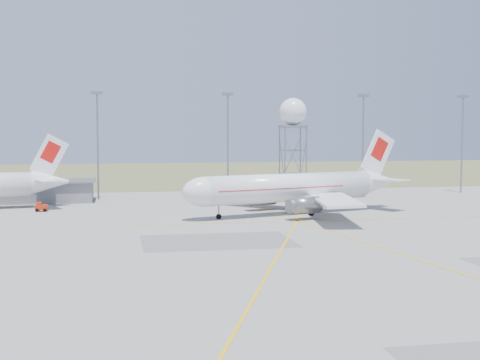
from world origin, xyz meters
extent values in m
plane|color=gray|center=(0.00, 0.00, 0.00)|extent=(400.00, 400.00, 0.00)
cube|color=#5E6939|center=(0.00, 140.00, 0.01)|extent=(400.00, 120.00, 0.03)
cube|color=gray|center=(-45.00, 64.00, 1.80)|extent=(18.00, 9.00, 3.60)
cube|color=gray|center=(-45.00, 64.00, 3.75)|extent=(19.00, 10.00, 0.30)
cylinder|color=gray|center=(-35.00, 66.00, 10.00)|extent=(0.36, 0.36, 20.00)
cube|color=gray|center=(-35.00, 66.00, 20.20)|extent=(2.20, 0.50, 0.60)
cylinder|color=gray|center=(-10.00, 66.00, 10.00)|extent=(0.36, 0.36, 20.00)
cube|color=gray|center=(-10.00, 66.00, 20.20)|extent=(2.20, 0.50, 0.60)
cylinder|color=gray|center=(18.00, 66.00, 10.00)|extent=(0.36, 0.36, 20.00)
cube|color=gray|center=(18.00, 66.00, 20.20)|extent=(2.20, 0.50, 0.60)
cylinder|color=gray|center=(40.00, 66.00, 10.00)|extent=(0.36, 0.36, 20.00)
cube|color=gray|center=(40.00, 66.00, 20.20)|extent=(2.20, 0.50, 0.60)
cylinder|color=white|center=(-5.14, 37.90, 4.22)|extent=(28.91, 12.83, 4.45)
ellipsoid|color=white|center=(-18.94, 33.61, 4.22)|extent=(8.11, 6.36, 4.45)
cube|color=black|center=(-20.21, 33.21, 4.89)|extent=(2.33, 2.84, 1.08)
cone|color=white|center=(11.84, 43.19, 4.56)|extent=(7.69, 6.23, 4.45)
cube|color=white|center=(11.84, 43.19, 9.22)|extent=(6.90, 2.43, 8.36)
cube|color=red|center=(12.05, 43.25, 10.00)|extent=(3.77, 1.50, 4.29)
cube|color=white|center=(10.25, 46.42, 5.11)|extent=(5.21, 6.89, 0.20)
cube|color=white|center=(12.36, 39.63, 5.11)|extent=(5.21, 6.89, 0.20)
cube|color=white|center=(-6.52, 47.95, 3.11)|extent=(16.08, 16.60, 0.40)
cube|color=white|center=(-0.58, 28.85, 3.11)|extent=(7.97, 18.39, 0.40)
cylinder|color=slate|center=(-8.12, 43.73, 2.11)|extent=(5.22, 3.83, 2.56)
cylinder|color=slate|center=(-4.29, 31.42, 2.11)|extent=(5.22, 3.83, 2.56)
cube|color=red|center=(-7.26, 37.24, 4.33)|extent=(22.56, 10.89, 0.13)
cylinder|color=black|center=(-16.82, 34.27, 0.50)|extent=(0.97, 0.97, 1.00)
cube|color=black|center=(-3.02, 38.56, 0.50)|extent=(3.04, 6.70, 1.00)
cylinder|color=gray|center=(-3.02, 38.56, 1.00)|extent=(0.33, 0.33, 2.00)
cone|color=white|center=(-42.96, 55.68, 4.31)|extent=(6.84, 5.07, 4.20)
cube|color=white|center=(-42.96, 55.68, 8.72)|extent=(6.70, 1.29, 7.90)
cube|color=red|center=(-42.75, 55.71, 9.45)|extent=(3.63, 0.88, 4.05)
cube|color=white|center=(-43.97, 58.93, 4.83)|extent=(4.16, 6.20, 0.19)
cube|color=white|center=(-42.99, 52.28, 4.83)|extent=(4.16, 6.20, 0.19)
cylinder|color=gray|center=(0.39, 61.43, 6.99)|extent=(0.26, 0.26, 13.98)
cylinder|color=gray|center=(4.69, 61.43, 6.99)|extent=(0.26, 0.26, 13.98)
cylinder|color=gray|center=(4.69, 65.73, 6.99)|extent=(0.26, 0.26, 13.98)
cylinder|color=gray|center=(0.39, 65.73, 6.99)|extent=(0.26, 0.26, 13.98)
cube|color=gray|center=(2.54, 63.58, 13.98)|extent=(4.90, 4.90, 0.27)
sphere|color=white|center=(2.54, 63.58, 16.77)|extent=(5.38, 5.38, 5.38)
cube|color=yellow|center=(-9.97, 60.00, 1.78)|extent=(8.43, 4.50, 1.96)
cube|color=yellow|center=(-7.19, 60.68, 2.59)|extent=(2.67, 2.93, 1.25)
cube|color=black|center=(-6.59, 60.82, 2.68)|extent=(0.64, 2.27, 0.89)
cube|color=gray|center=(-10.83, 59.79, 2.94)|extent=(4.84, 3.14, 0.36)
cube|color=red|center=(-43.71, 48.91, 0.67)|extent=(2.09, 1.48, 0.80)
cube|color=red|center=(-44.15, 48.97, 1.29)|extent=(0.93, 1.16, 0.44)
camera|label=1|loc=(-32.09, -63.29, 13.42)|focal=50.00mm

